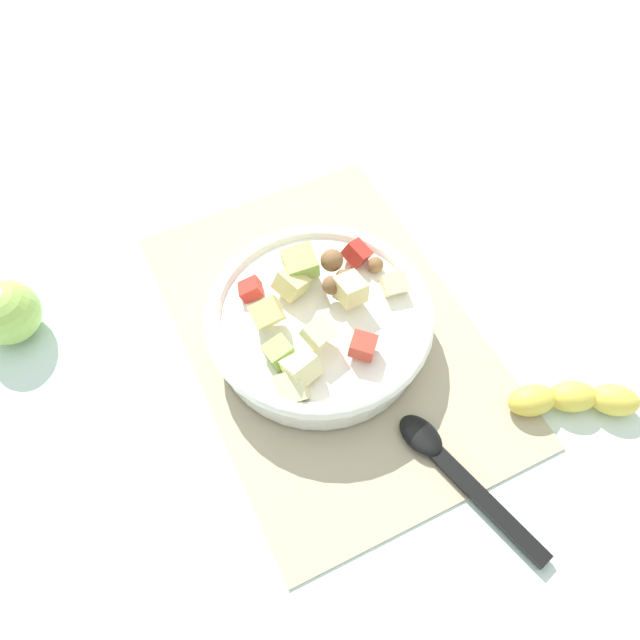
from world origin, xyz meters
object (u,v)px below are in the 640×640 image
whole_apple (7,312)px  banana_whole (573,399)px  salad_bowl (320,322)px  serving_spoon (447,462)px

whole_apple → banana_whole: whole_apple is taller
salad_bowl → whole_apple: size_ratio=2.93×
serving_spoon → whole_apple: 0.54m
whole_apple → banana_whole: (-0.38, -0.54, -0.02)m
salad_bowl → serving_spoon: size_ratio=1.30×
serving_spoon → whole_apple: whole_apple is taller
salad_bowl → whole_apple: (0.18, 0.33, -0.00)m
serving_spoon → banana_whole: bearing=-89.9°
salad_bowl → whole_apple: bearing=61.8°
serving_spoon → whole_apple: (0.38, 0.38, 0.03)m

